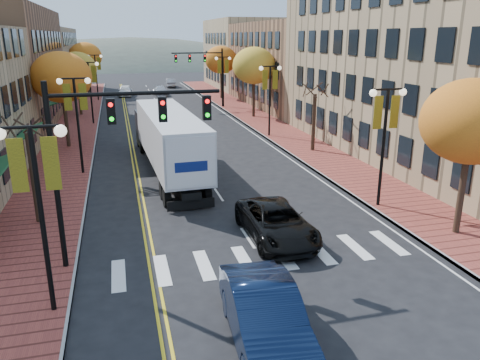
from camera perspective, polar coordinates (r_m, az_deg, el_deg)
ground at (r=17.14m, az=4.62°, el=-12.40°), size 200.00×200.00×0.00m
sidewalk_left at (r=47.44m, az=-19.29°, el=6.07°), size 4.00×85.00×0.15m
sidewalk_right at (r=49.32m, az=2.15°, el=7.42°), size 4.00×85.00×0.15m
building_left_far at (r=76.06m, az=-24.32°, el=12.95°), size 12.00×26.00×9.50m
building_right_near at (r=38.18m, az=24.26°, el=14.33°), size 15.00×28.00×15.00m
building_right_mid at (r=60.88m, az=8.38°, el=13.78°), size 15.00×24.00×10.00m
building_right_far at (r=81.56m, az=2.22°, el=15.12°), size 15.00×20.00×11.00m
tree_left_a at (r=23.22m, az=-23.83°, el=0.21°), size 0.28×0.28×4.20m
tree_left_b at (r=38.35m, az=-20.95°, el=11.61°), size 4.48×4.48×7.21m
tree_left_c at (r=54.28m, az=-19.28°, el=12.69°), size 4.16×4.16×6.69m
tree_left_d at (r=72.19m, az=-18.34°, el=14.11°), size 4.61×4.61×7.42m
tree_right_a at (r=21.59m, az=26.42°, el=6.37°), size 4.16×4.16×6.69m
tree_right_b at (r=35.53m, az=8.97°, el=6.94°), size 0.28×0.28×4.20m
tree_right_c at (r=50.14m, az=1.71°, el=13.76°), size 4.48×4.48×7.21m
tree_right_d at (r=65.63m, az=-2.34°, el=14.43°), size 4.35×4.35×7.00m
lamp_left_a at (r=14.83m, az=-23.47°, el=-0.54°), size 1.96×0.36×6.05m
lamp_left_b at (r=30.41m, az=-19.33°, el=8.39°), size 1.96×0.36×6.05m
lamp_left_c at (r=48.27m, az=-17.86°, el=11.46°), size 1.96×0.36×6.05m
lamp_left_d at (r=66.20m, az=-17.18°, el=12.87°), size 1.96×0.36×6.05m
lamp_right_a at (r=24.00m, az=17.28°, el=6.46°), size 1.96×0.36×6.05m
lamp_right_b at (r=40.26m, az=3.67°, el=11.24°), size 1.96×0.36×6.05m
lamp_right_c at (r=57.57m, az=-2.07°, el=13.05°), size 1.96×0.36×6.05m
traffic_mast_near at (r=17.39m, az=-15.77°, el=4.85°), size 6.10×0.35×7.00m
traffic_mast_far at (r=57.12m, az=-4.11°, el=13.62°), size 6.10×0.34×7.00m
semi_truck at (r=30.20m, az=-8.95°, el=5.34°), size 3.26×16.17×4.02m
navy_sedan at (r=13.72m, az=3.10°, el=-16.31°), size 2.19×5.45×1.76m
black_suv at (r=20.25m, az=4.45°, el=-5.18°), size 2.58×5.46×1.51m
car_far_white at (r=71.13m, az=-13.81°, el=10.54°), size 2.17×4.78×1.59m
car_far_silver at (r=70.79m, az=-9.68°, el=10.65°), size 1.98×4.64×1.33m
car_far_oncoming at (r=82.25m, az=-8.45°, el=11.62°), size 1.62×4.31×1.41m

